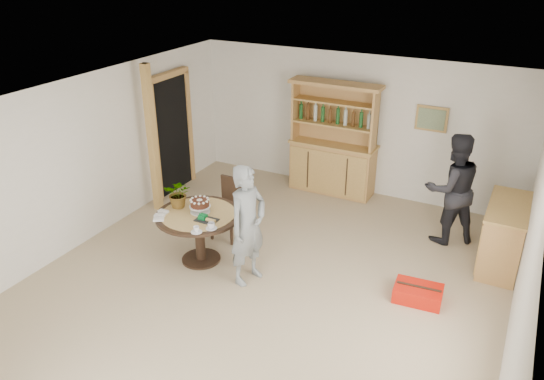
{
  "coord_description": "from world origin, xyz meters",
  "views": [
    {
      "loc": [
        2.79,
        -5.2,
        4.18
      ],
      "look_at": [
        -0.26,
        0.75,
        1.05
      ],
      "focal_mm": 35.0,
      "sensor_mm": 36.0,
      "label": 1
    }
  ],
  "objects_px": {
    "dining_table": "(199,223)",
    "adult_person": "(452,189)",
    "teen_boy": "(248,225)",
    "red_suitcase": "(418,293)",
    "sideboard": "(504,235)",
    "hutch": "(333,156)",
    "dining_chair": "(230,204)"
  },
  "relations": [
    {
      "from": "hutch",
      "to": "red_suitcase",
      "type": "bearing_deg",
      "value": -49.81
    },
    {
      "from": "sideboard",
      "to": "red_suitcase",
      "type": "bearing_deg",
      "value": -121.23
    },
    {
      "from": "dining_table",
      "to": "red_suitcase",
      "type": "distance_m",
      "value": 3.1
    },
    {
      "from": "dining_chair",
      "to": "red_suitcase",
      "type": "xyz_separation_m",
      "value": [
        3.02,
        -0.36,
        -0.43
      ]
    },
    {
      "from": "dining_chair",
      "to": "adult_person",
      "type": "height_order",
      "value": "adult_person"
    },
    {
      "from": "teen_boy",
      "to": "red_suitcase",
      "type": "height_order",
      "value": "teen_boy"
    },
    {
      "from": "dining_table",
      "to": "dining_chair",
      "type": "distance_m",
      "value": 0.83
    },
    {
      "from": "hutch",
      "to": "adult_person",
      "type": "distance_m",
      "value": 2.39
    },
    {
      "from": "sideboard",
      "to": "dining_table",
      "type": "relative_size",
      "value": 1.05
    },
    {
      "from": "adult_person",
      "to": "dining_chair",
      "type": "bearing_deg",
      "value": -10.88
    },
    {
      "from": "dining_chair",
      "to": "adult_person",
      "type": "relative_size",
      "value": 0.55
    },
    {
      "from": "red_suitcase",
      "to": "hutch",
      "type": "bearing_deg",
      "value": 125.51
    },
    {
      "from": "adult_person",
      "to": "red_suitcase",
      "type": "relative_size",
      "value": 2.74
    },
    {
      "from": "hutch",
      "to": "teen_boy",
      "type": "bearing_deg",
      "value": -89.31
    },
    {
      "from": "adult_person",
      "to": "red_suitcase",
      "type": "bearing_deg",
      "value": 54.22
    },
    {
      "from": "hutch",
      "to": "sideboard",
      "type": "height_order",
      "value": "hutch"
    },
    {
      "from": "hutch",
      "to": "dining_chair",
      "type": "distance_m",
      "value": 2.4
    },
    {
      "from": "sideboard",
      "to": "teen_boy",
      "type": "xyz_separation_m",
      "value": [
        -3.0,
        -1.95,
        0.36
      ]
    },
    {
      "from": "dining_chair",
      "to": "teen_boy",
      "type": "relative_size",
      "value": 0.57
    },
    {
      "from": "dining_table",
      "to": "red_suitcase",
      "type": "bearing_deg",
      "value": 8.93
    },
    {
      "from": "sideboard",
      "to": "teen_boy",
      "type": "bearing_deg",
      "value": -147.03
    },
    {
      "from": "hutch",
      "to": "teen_boy",
      "type": "xyz_separation_m",
      "value": [
        0.04,
        -3.19,
        0.14
      ]
    },
    {
      "from": "dining_table",
      "to": "adult_person",
      "type": "distance_m",
      "value": 3.76
    },
    {
      "from": "teen_boy",
      "to": "red_suitcase",
      "type": "bearing_deg",
      "value": -61.36
    },
    {
      "from": "teen_boy",
      "to": "dining_chair",
      "type": "bearing_deg",
      "value": 56.21
    },
    {
      "from": "sideboard",
      "to": "hutch",
      "type": "bearing_deg",
      "value": 157.79
    },
    {
      "from": "hutch",
      "to": "adult_person",
      "type": "bearing_deg",
      "value": -21.52
    },
    {
      "from": "hutch",
      "to": "red_suitcase",
      "type": "distance_m",
      "value": 3.47
    },
    {
      "from": "dining_table",
      "to": "sideboard",
      "type": "bearing_deg",
      "value": 25.62
    },
    {
      "from": "hutch",
      "to": "sideboard",
      "type": "bearing_deg",
      "value": -22.21
    },
    {
      "from": "teen_boy",
      "to": "hutch",
      "type": "bearing_deg",
      "value": 14.51
    },
    {
      "from": "red_suitcase",
      "to": "adult_person",
      "type": "bearing_deg",
      "value": 84.97
    }
  ]
}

